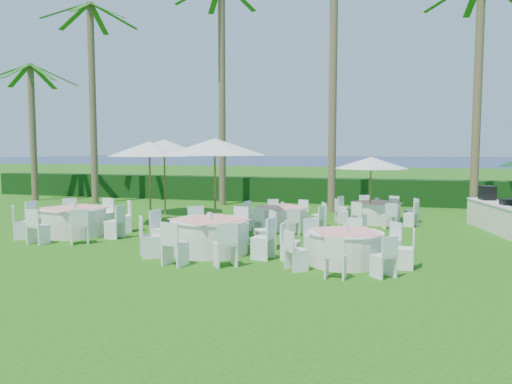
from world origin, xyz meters
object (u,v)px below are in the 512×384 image
umbrella_b (215,147)px  umbrella_c (164,146)px  umbrella_d (371,163)px  banquet_table_b (210,235)px  banquet_table_a (74,221)px  banquet_table_e (283,217)px  banquet_table_c (345,247)px  umbrella_a (149,149)px  banquet_table_f (376,212)px  buffet_table (500,217)px

umbrella_b → umbrella_c: (-3.57, 3.77, 0.04)m
umbrella_d → banquet_table_b: bearing=-120.4°
banquet_table_a → banquet_table_e: size_ratio=1.19×
banquet_table_a → banquet_table_c: 8.42m
umbrella_d → umbrella_c: bearing=178.5°
banquet_table_b → umbrella_b: umbrella_b is taller
umbrella_b → banquet_table_c: bearing=-33.3°
banquet_table_a → umbrella_a: umbrella_a is taller
umbrella_a → banquet_table_e: bearing=9.2°
banquet_table_f → umbrella_a: size_ratio=1.00×
banquet_table_c → umbrella_b: (-4.22, 2.77, 2.27)m
buffet_table → banquet_table_e: bearing=-168.1°
buffet_table → banquet_table_a: bearing=-160.7°
banquet_table_a → banquet_table_e: bearing=27.3°
banquet_table_b → banquet_table_e: size_ratio=1.21×
banquet_table_b → banquet_table_f: (3.76, 6.42, -0.06)m
banquet_table_b → buffet_table: bearing=36.5°
umbrella_a → umbrella_b: size_ratio=0.89×
banquet_table_a → banquet_table_c: (8.29, -1.51, -0.05)m
banquet_table_e → banquet_table_c: bearing=-60.6°
banquet_table_b → banquet_table_f: size_ratio=1.20×
banquet_table_e → umbrella_d: (2.68, 1.85, 1.75)m
umbrella_a → buffet_table: bearing=10.8°
umbrella_b → banquet_table_a: bearing=-162.7°
umbrella_d → banquet_table_a: bearing=-150.3°
banquet_table_b → buffet_table: (7.61, 5.63, 0.03)m
banquet_table_c → banquet_table_f: size_ratio=1.05×
umbrella_c → banquet_table_c: bearing=-40.0°
banquet_table_a → banquet_table_b: bearing=-14.3°
banquet_table_b → umbrella_d: (3.56, 6.07, 1.68)m
banquet_table_c → umbrella_c: (-7.80, 6.54, 2.32)m
umbrella_a → umbrella_c: (-0.86, 2.78, 0.11)m
banquet_table_c → umbrella_c: 10.44m
banquet_table_a → banquet_table_e: 6.48m
banquet_table_c → buffet_table: size_ratio=0.76×
banquet_table_f → buffet_table: size_ratio=0.73×
banquet_table_f → umbrella_b: bearing=-139.5°
banquet_table_a → umbrella_d: bearing=29.7°
banquet_table_a → banquet_table_b: size_ratio=0.98×
banquet_table_a → umbrella_c: bearing=84.4°
umbrella_a → umbrella_c: umbrella_c is taller
banquet_table_c → umbrella_a: size_ratio=1.05×
banquet_table_f → buffet_table: bearing=-11.6°
banquet_table_e → umbrella_b: umbrella_b is taller
banquet_table_e → banquet_table_a: bearing=-152.7°
banquet_table_a → banquet_table_b: (4.88, -1.24, 0.01)m
umbrella_c → umbrella_b: bearing=-46.5°
banquet_table_e → banquet_table_f: bearing=37.4°
banquet_table_c → banquet_table_e: size_ratio=1.06×
banquet_table_e → umbrella_c: size_ratio=0.95×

